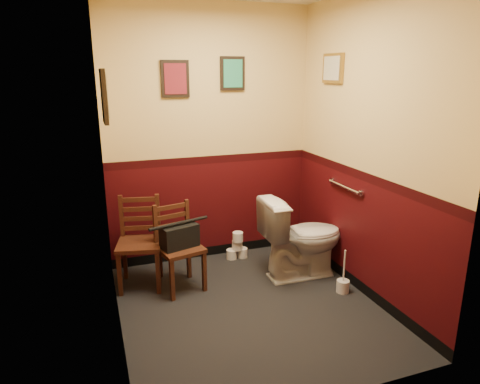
# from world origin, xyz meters

# --- Properties ---
(floor) EXTENTS (2.20, 2.40, 0.00)m
(floor) POSITION_xyz_m (0.00, 0.00, 0.00)
(floor) COLOR black
(floor) RESTS_ON ground
(wall_back) EXTENTS (2.20, 0.00, 2.70)m
(wall_back) POSITION_xyz_m (0.00, 1.20, 1.35)
(wall_back) COLOR #38070B
(wall_back) RESTS_ON ground
(wall_front) EXTENTS (2.20, 0.00, 2.70)m
(wall_front) POSITION_xyz_m (0.00, -1.20, 1.35)
(wall_front) COLOR #38070B
(wall_front) RESTS_ON ground
(wall_left) EXTENTS (0.00, 2.40, 2.70)m
(wall_left) POSITION_xyz_m (-1.10, 0.00, 1.35)
(wall_left) COLOR #38070B
(wall_left) RESTS_ON ground
(wall_right) EXTENTS (0.00, 2.40, 2.70)m
(wall_right) POSITION_xyz_m (1.10, 0.00, 1.35)
(wall_right) COLOR #38070B
(wall_right) RESTS_ON ground
(grab_bar) EXTENTS (0.05, 0.56, 0.06)m
(grab_bar) POSITION_xyz_m (1.07, 0.25, 0.95)
(grab_bar) COLOR silver
(grab_bar) RESTS_ON wall_right
(framed_print_back_a) EXTENTS (0.28, 0.04, 0.36)m
(framed_print_back_a) POSITION_xyz_m (-0.35, 1.18, 1.95)
(framed_print_back_a) COLOR black
(framed_print_back_a) RESTS_ON wall_back
(framed_print_back_b) EXTENTS (0.26, 0.04, 0.34)m
(framed_print_back_b) POSITION_xyz_m (0.25, 1.18, 2.00)
(framed_print_back_b) COLOR black
(framed_print_back_b) RESTS_ON wall_back
(framed_print_left) EXTENTS (0.04, 0.30, 0.38)m
(framed_print_left) POSITION_xyz_m (-1.08, 0.10, 1.85)
(framed_print_left) COLOR black
(framed_print_left) RESTS_ON wall_left
(framed_print_right) EXTENTS (0.04, 0.34, 0.28)m
(framed_print_right) POSITION_xyz_m (1.08, 0.60, 2.05)
(framed_print_right) COLOR olive
(framed_print_right) RESTS_ON wall_right
(toilet) EXTENTS (0.85, 0.48, 0.82)m
(toilet) POSITION_xyz_m (0.72, 0.41, 0.41)
(toilet) COLOR white
(toilet) RESTS_ON floor
(toilet_brush) EXTENTS (0.12, 0.12, 0.43)m
(toilet_brush) POSITION_xyz_m (0.93, -0.04, 0.07)
(toilet_brush) COLOR silver
(toilet_brush) RESTS_ON floor
(chair_left) EXTENTS (0.49, 0.49, 0.87)m
(chair_left) POSITION_xyz_m (-0.84, 0.77, 0.44)
(chair_left) COLOR #4F2617
(chair_left) RESTS_ON floor
(chair_right) EXTENTS (0.46, 0.46, 0.82)m
(chair_right) POSITION_xyz_m (-0.50, 0.59, 0.41)
(chair_right) COLOR #4F2617
(chair_right) RESTS_ON floor
(handbag) EXTENTS (0.38, 0.26, 0.25)m
(handbag) POSITION_xyz_m (-0.49, 0.55, 0.54)
(handbag) COLOR black
(handbag) RESTS_ON chair_right
(tp_stack) EXTENTS (0.24, 0.15, 0.32)m
(tp_stack) POSITION_xyz_m (0.24, 1.02, 0.13)
(tp_stack) COLOR silver
(tp_stack) RESTS_ON floor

